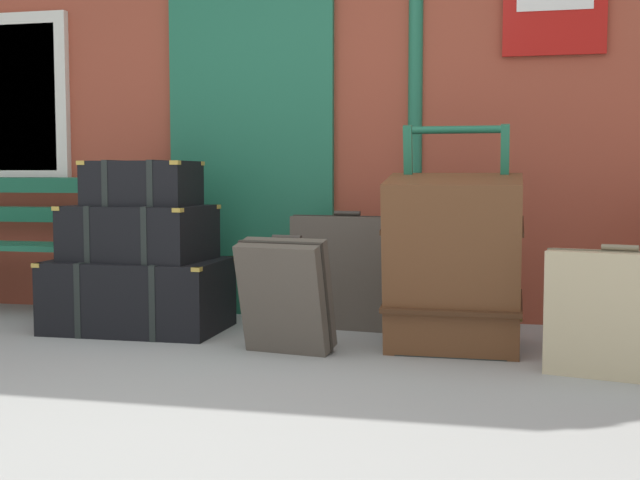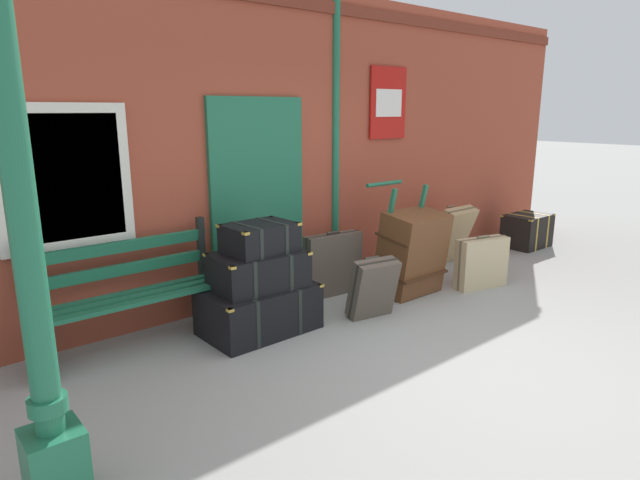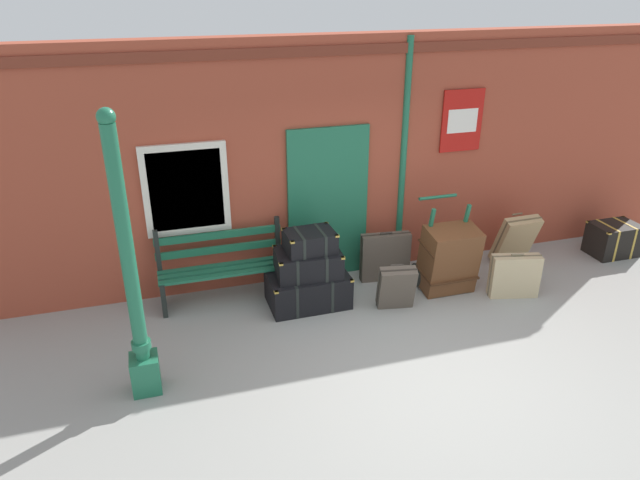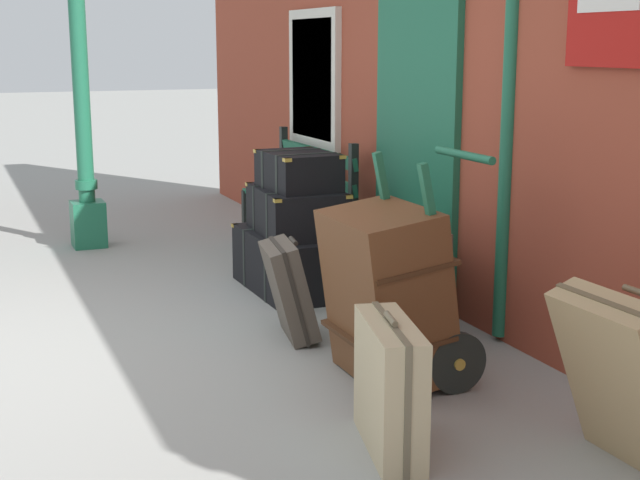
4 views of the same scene
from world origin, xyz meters
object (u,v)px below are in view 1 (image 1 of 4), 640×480
(steamer_trunk_top, at_px, (143,183))
(large_brown_trunk, at_px, (453,263))
(porters_trolley, at_px, (455,296))
(steamer_trunk_middle, at_px, (139,233))
(suitcase_oxblood, at_px, (286,296))
(suitcase_caramel, at_px, (618,315))
(suitcase_charcoal, at_px, (347,273))
(platform_bench, at_px, (25,246))
(steamer_trunk_base, at_px, (139,295))

(steamer_trunk_top, height_order, large_brown_trunk, steamer_trunk_top)
(steamer_trunk_top, relative_size, porters_trolley, 0.52)
(steamer_trunk_middle, relative_size, porters_trolley, 0.71)
(steamer_trunk_top, height_order, suitcase_oxblood, steamer_trunk_top)
(suitcase_caramel, xyz_separation_m, suitcase_charcoal, (-1.44, 0.91, 0.05))
(platform_bench, height_order, suitcase_oxblood, platform_bench)
(platform_bench, xyz_separation_m, steamer_trunk_top, (1.05, -0.42, 0.43))
(large_brown_trunk, bearing_deg, suitcase_charcoal, 140.92)
(large_brown_trunk, relative_size, suitcase_oxblood, 1.52)
(platform_bench, bearing_deg, steamer_trunk_base, -22.70)
(porters_trolley, bearing_deg, steamer_trunk_middle, 178.93)
(steamer_trunk_middle, bearing_deg, suitcase_charcoal, 15.59)
(platform_bench, bearing_deg, suitcase_charcoal, -2.31)
(platform_bench, relative_size, steamer_trunk_middle, 1.89)
(steamer_trunk_middle, distance_m, suitcase_oxblood, 1.14)
(steamer_trunk_top, xyz_separation_m, large_brown_trunk, (1.82, -0.21, -0.40))
(suitcase_caramel, bearing_deg, porters_trolley, 144.66)
(steamer_trunk_base, distance_m, porters_trolley, 1.86)
(suitcase_caramel, bearing_deg, suitcase_charcoal, 147.60)
(large_brown_trunk, relative_size, suitcase_caramel, 1.41)
(platform_bench, bearing_deg, steamer_trunk_middle, -22.36)
(steamer_trunk_base, relative_size, suitcase_caramel, 1.55)
(steamer_trunk_middle, bearing_deg, suitcase_oxblood, -23.48)
(large_brown_trunk, bearing_deg, steamer_trunk_top, 173.29)
(steamer_trunk_top, bearing_deg, porters_trolley, -1.23)
(porters_trolley, bearing_deg, steamer_trunk_top, 178.77)
(suitcase_oxblood, bearing_deg, steamer_trunk_middle, 156.52)
(porters_trolley, height_order, suitcase_charcoal, porters_trolley)
(porters_trolley, xyz_separation_m, large_brown_trunk, (0.00, -0.18, 0.19))
(steamer_trunk_middle, bearing_deg, steamer_trunk_top, 9.86)
(steamer_trunk_middle, xyz_separation_m, steamer_trunk_top, (0.03, 0.00, 0.29))
(porters_trolley, bearing_deg, suitcase_oxblood, -153.97)
(steamer_trunk_top, height_order, suitcase_charcoal, steamer_trunk_top)
(porters_trolley, relative_size, suitcase_caramel, 1.81)
(steamer_trunk_middle, height_order, suitcase_charcoal, steamer_trunk_middle)
(large_brown_trunk, distance_m, suitcase_caramel, 0.87)
(suitcase_charcoal, bearing_deg, large_brown_trunk, -39.08)
(steamer_trunk_base, relative_size, porters_trolley, 0.85)
(porters_trolley, xyz_separation_m, suitcase_oxblood, (-0.83, -0.41, 0.03))
(steamer_trunk_base, bearing_deg, platform_bench, 157.30)
(steamer_trunk_middle, xyz_separation_m, large_brown_trunk, (1.85, -0.21, -0.11))
(platform_bench, relative_size, suitcase_caramel, 2.43)
(platform_bench, relative_size, suitcase_oxblood, 2.61)
(steamer_trunk_base, relative_size, suitcase_oxblood, 1.66)
(platform_bench, bearing_deg, porters_trolley, -8.99)
(suitcase_oxblood, bearing_deg, suitcase_charcoal, 77.72)
(steamer_trunk_top, bearing_deg, suitcase_oxblood, -24.26)
(large_brown_trunk, xyz_separation_m, suitcase_charcoal, (-0.67, 0.54, -0.13))
(suitcase_charcoal, bearing_deg, porters_trolley, -28.74)
(steamer_trunk_base, bearing_deg, suitcase_charcoal, 15.71)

